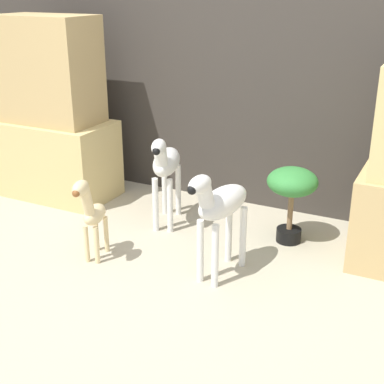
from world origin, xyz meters
name	(u,v)px	position (x,y,z in m)	size (l,w,h in m)	color
ground_plane	(158,280)	(0.00, 0.00, 0.00)	(14.00, 14.00, 0.00)	#B2A88E
wall_back	(250,49)	(0.00, 1.29, 1.10)	(6.40, 0.08, 2.20)	#38332D
rock_pillar_left	(53,119)	(-1.32, 0.78, 0.59)	(0.86, 0.49, 1.31)	#D1B775
zebra_right	(220,206)	(0.27, 0.20, 0.42)	(0.22, 0.51, 0.64)	silver
zebra_left	(166,165)	(-0.31, 0.66, 0.42)	(0.27, 0.51, 0.64)	silver
giraffe_figurine	(91,211)	(-0.45, 0.03, 0.31)	(0.17, 0.35, 0.53)	beige
potted_palm_front	(292,188)	(0.50, 0.78, 0.36)	(0.31, 0.31, 0.48)	black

